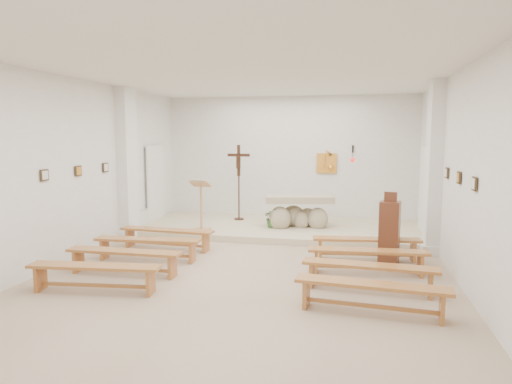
% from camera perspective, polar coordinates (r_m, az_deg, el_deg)
% --- Properties ---
extents(ground, '(7.00, 10.00, 0.00)m').
position_cam_1_polar(ground, '(8.30, -0.84, -9.77)').
color(ground, '#C7AB90').
rests_on(ground, ground).
extents(wall_left, '(0.02, 10.00, 3.50)m').
position_cam_1_polar(wall_left, '(9.39, -22.12, 2.56)').
color(wall_left, white).
rests_on(wall_left, ground).
extents(wall_right, '(0.02, 10.00, 3.50)m').
position_cam_1_polar(wall_right, '(7.95, 24.46, 1.73)').
color(wall_right, white).
rests_on(wall_right, ground).
extents(wall_back, '(7.00, 0.02, 3.50)m').
position_cam_1_polar(wall_back, '(12.87, 4.15, 4.11)').
color(wall_back, white).
rests_on(wall_back, ground).
extents(ceiling, '(7.00, 10.00, 0.02)m').
position_cam_1_polar(ceiling, '(8.02, -0.89, 14.86)').
color(ceiling, silver).
rests_on(ceiling, wall_back).
extents(sanctuary_platform, '(6.98, 3.00, 0.15)m').
position_cam_1_polar(sanctuary_platform, '(11.62, 3.04, -4.53)').
color(sanctuary_platform, beige).
rests_on(sanctuary_platform, ground).
extents(pilaster_left, '(0.26, 0.55, 3.50)m').
position_cam_1_polar(pilaster_left, '(11.04, -15.77, 3.39)').
color(pilaster_left, white).
rests_on(pilaster_left, ground).
extents(pilaster_right, '(0.26, 0.55, 3.50)m').
position_cam_1_polar(pilaster_right, '(9.89, 21.34, 2.79)').
color(pilaster_right, white).
rests_on(pilaster_right, ground).
extents(gold_wall_relief, '(0.55, 0.04, 0.55)m').
position_cam_1_polar(gold_wall_relief, '(12.74, 8.81, 3.57)').
color(gold_wall_relief, gold).
rests_on(gold_wall_relief, wall_back).
extents(sanctuary_lamp, '(0.11, 0.36, 0.44)m').
position_cam_1_polar(sanctuary_lamp, '(12.46, 11.98, 4.16)').
color(sanctuary_lamp, black).
rests_on(sanctuary_lamp, wall_back).
extents(station_frame_left_front, '(0.03, 0.20, 0.20)m').
position_cam_1_polar(station_frame_left_front, '(8.73, -24.94, 1.93)').
color(station_frame_left_front, '#382A18').
rests_on(station_frame_left_front, wall_left).
extents(station_frame_left_mid, '(0.03, 0.20, 0.20)m').
position_cam_1_polar(station_frame_left_mid, '(9.55, -21.34, 2.48)').
color(station_frame_left_mid, '#382A18').
rests_on(station_frame_left_mid, wall_left).
extents(station_frame_left_rear, '(0.03, 0.20, 0.20)m').
position_cam_1_polar(station_frame_left_rear, '(10.39, -18.31, 2.93)').
color(station_frame_left_rear, '#382A18').
rests_on(station_frame_left_rear, wall_left).
extents(station_frame_right_front, '(0.03, 0.20, 0.20)m').
position_cam_1_polar(station_frame_right_front, '(7.17, 25.64, 0.93)').
color(station_frame_right_front, '#382A18').
rests_on(station_frame_right_front, wall_right).
extents(station_frame_right_mid, '(0.03, 0.20, 0.20)m').
position_cam_1_polar(station_frame_right_mid, '(8.15, 24.02, 1.65)').
color(station_frame_right_mid, '#382A18').
rests_on(station_frame_right_mid, wall_right).
extents(station_frame_right_rear, '(0.03, 0.20, 0.20)m').
position_cam_1_polar(station_frame_right_rear, '(9.12, 22.74, 2.22)').
color(station_frame_right_rear, '#382A18').
rests_on(station_frame_right_rear, wall_right).
extents(radiator_left, '(0.10, 0.85, 0.52)m').
position_cam_1_polar(radiator_left, '(11.86, -14.21, -3.53)').
color(radiator_left, silver).
rests_on(radiator_left, ground).
extents(radiator_right, '(0.10, 0.85, 0.52)m').
position_cam_1_polar(radiator_right, '(10.78, 20.72, -4.82)').
color(radiator_right, silver).
rests_on(radiator_right, ground).
extents(altar, '(1.76, 0.99, 0.86)m').
position_cam_1_polar(altar, '(11.38, 5.33, -2.72)').
color(altar, tan).
rests_on(altar, sanctuary_platform).
extents(lectern, '(0.46, 0.40, 1.24)m').
position_cam_1_polar(lectern, '(10.91, -6.90, -1.64)').
color(lectern, tan).
rests_on(lectern, sanctuary_platform).
extents(crucifix_stand, '(0.61, 0.26, 2.01)m').
position_cam_1_polar(crucifix_stand, '(12.21, -2.17, 1.92)').
color(crucifix_stand, '#341B10').
rests_on(crucifix_stand, sanctuary_platform).
extents(potted_plant, '(0.59, 0.57, 0.50)m').
position_cam_1_polar(potted_plant, '(11.27, 2.12, -3.19)').
color(potted_plant, '#295421').
rests_on(potted_plant, sanctuary_platform).
extents(donation_pedestal, '(0.43, 0.43, 1.35)m').
position_cam_1_polar(donation_pedestal, '(9.05, 16.34, -4.75)').
color(donation_pedestal, '#5C2C1A').
rests_on(donation_pedestal, ground).
extents(bench_left_front, '(2.07, 0.46, 0.43)m').
position_cam_1_polar(bench_left_front, '(9.90, -11.08, -5.18)').
color(bench_left_front, '#AE6232').
rests_on(bench_left_front, ground).
extents(bench_right_front, '(2.08, 0.56, 0.43)m').
position_cam_1_polar(bench_right_front, '(9.13, 13.63, -6.29)').
color(bench_right_front, '#AE6232').
rests_on(bench_right_front, ground).
extents(bench_left_second, '(2.07, 0.47, 0.43)m').
position_cam_1_polar(bench_left_second, '(9.08, -13.39, -6.35)').
color(bench_left_second, '#AE6232').
rests_on(bench_left_second, ground).
extents(bench_right_second, '(2.07, 0.47, 0.43)m').
position_cam_1_polar(bench_right_second, '(8.23, 13.79, -7.75)').
color(bench_right_second, '#AE6232').
rests_on(bench_right_second, ground).
extents(bench_left_third, '(2.06, 0.34, 0.43)m').
position_cam_1_polar(bench_left_third, '(8.28, -16.16, -7.73)').
color(bench_left_third, '#AE6232').
rests_on(bench_left_third, ground).
extents(bench_right_third, '(2.07, 0.49, 0.43)m').
position_cam_1_polar(bench_right_third, '(7.34, 13.98, -9.57)').
color(bench_right_third, '#AE6232').
rests_on(bench_right_third, ground).
extents(bench_left_fourth, '(2.08, 0.53, 0.43)m').
position_cam_1_polar(bench_left_fourth, '(7.51, -19.54, -9.38)').
color(bench_left_fourth, '#AE6232').
rests_on(bench_left_fourth, ground).
extents(bench_right_fourth, '(2.08, 0.52, 0.43)m').
position_cam_1_polar(bench_right_fourth, '(6.46, 14.24, -11.88)').
color(bench_right_fourth, '#AE6232').
rests_on(bench_right_fourth, ground).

